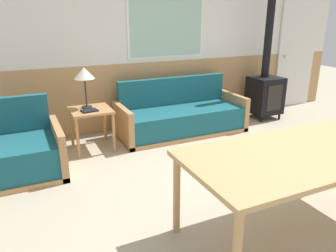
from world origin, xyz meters
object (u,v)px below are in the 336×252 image
object	(u,v)px
side_table	(91,116)
table_lamp	(84,75)
wood_stove	(266,84)
armchair	(25,153)
dining_table	(299,159)
couch	(181,117)

from	to	relation	value
side_table	table_lamp	world-z (taller)	table_lamp
side_table	wood_stove	size ratio (longest dim) A/B	0.22
wood_stove	armchair	bearing A→B (deg)	-171.90
table_lamp	dining_table	xyz separation A→B (m)	(1.15, -2.64, -0.34)
couch	table_lamp	size ratio (longest dim) A/B	3.63
couch	dining_table	bearing A→B (deg)	-96.25
table_lamp	wood_stove	size ratio (longest dim) A/B	0.21
couch	side_table	size ratio (longest dim) A/B	3.47
armchair	dining_table	size ratio (longest dim) A/B	0.46
armchair	wood_stove	distance (m)	4.05
couch	wood_stove	world-z (taller)	wood_stove
dining_table	wood_stove	distance (m)	3.36
table_lamp	dining_table	world-z (taller)	table_lamp
couch	dining_table	xyz separation A→B (m)	(-0.28, -2.60, 0.43)
dining_table	wood_stove	world-z (taller)	wood_stove
table_lamp	armchair	bearing A→B (deg)	-148.80
table_lamp	wood_stove	distance (m)	3.17
armchair	side_table	bearing A→B (deg)	24.94
couch	wood_stove	distance (m)	1.76
armchair	wood_stove	bearing A→B (deg)	7.42
table_lamp	side_table	bearing A→B (deg)	-74.07
side_table	couch	bearing A→B (deg)	2.11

